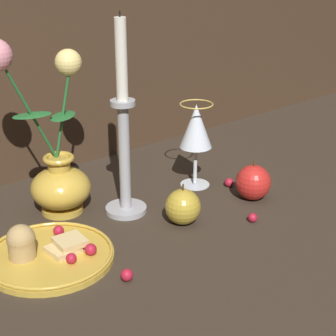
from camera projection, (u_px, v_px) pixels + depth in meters
ground_plane at (163, 219)px, 1.05m from camera, size 2.40×2.40×0.00m
vase at (54, 163)px, 1.04m from camera, size 0.18×0.11×0.34m
plate_with_pastries at (46, 253)px, 0.92m from camera, size 0.21×0.21×0.07m
wine_glass at (196, 129)px, 1.15m from camera, size 0.07×0.07×0.18m
candlestick at (124, 143)px, 1.03m from camera, size 0.08×0.08×0.38m
apple_beside_vase at (183, 207)px, 1.03m from camera, size 0.07×0.07×0.08m
apple_near_glass at (253, 182)px, 1.12m from camera, size 0.07×0.07×0.08m
berry_near_plate at (127, 275)px, 0.86m from camera, size 0.02×0.02×0.02m
berry_front_center at (253, 218)px, 1.04m from camera, size 0.02×0.02×0.02m
berry_by_glass_stem at (229, 182)px, 1.18m from camera, size 0.02×0.02×0.02m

